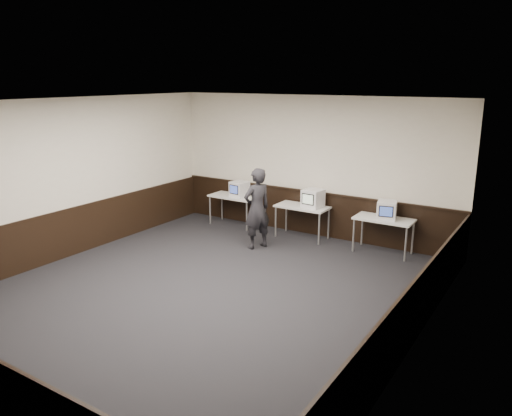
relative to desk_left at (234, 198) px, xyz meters
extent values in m
plane|color=black|center=(1.90, -3.60, -0.68)|extent=(8.00, 8.00, 0.00)
plane|color=white|center=(1.90, -3.60, 2.52)|extent=(8.00, 8.00, 0.00)
plane|color=silver|center=(1.90, 0.40, 0.92)|extent=(7.00, 0.00, 7.00)
plane|color=silver|center=(-1.60, -3.60, 0.92)|extent=(0.00, 8.00, 8.00)
plane|color=silver|center=(5.40, -3.60, 0.92)|extent=(0.00, 8.00, 8.00)
cube|color=black|center=(1.90, 0.38, -0.18)|extent=(6.98, 0.04, 1.00)
cube|color=black|center=(-1.58, -3.60, -0.18)|extent=(0.04, 7.98, 1.00)
cube|color=black|center=(5.38, -3.60, -0.18)|extent=(0.04, 7.98, 1.00)
cube|color=black|center=(1.90, 0.36, 0.34)|extent=(6.98, 0.06, 0.04)
cube|color=silver|center=(0.00, 0.00, 0.05)|extent=(1.20, 0.60, 0.04)
cylinder|color=#999999|center=(-0.55, -0.25, -0.32)|extent=(0.04, 0.04, 0.71)
cylinder|color=#999999|center=(0.55, -0.25, -0.32)|extent=(0.04, 0.04, 0.71)
cylinder|color=#999999|center=(-0.55, 0.25, -0.32)|extent=(0.04, 0.04, 0.71)
cylinder|color=#999999|center=(0.55, 0.25, -0.32)|extent=(0.04, 0.04, 0.71)
cube|color=silver|center=(1.90, 0.00, 0.05)|extent=(1.20, 0.60, 0.04)
cylinder|color=#999999|center=(1.35, -0.25, -0.32)|extent=(0.04, 0.04, 0.71)
cylinder|color=#999999|center=(2.45, -0.25, -0.32)|extent=(0.04, 0.04, 0.71)
cylinder|color=#999999|center=(1.35, 0.25, -0.32)|extent=(0.04, 0.04, 0.71)
cylinder|color=#999999|center=(2.45, 0.25, -0.32)|extent=(0.04, 0.04, 0.71)
cube|color=silver|center=(3.80, 0.00, 0.05)|extent=(1.20, 0.60, 0.04)
cylinder|color=#999999|center=(3.25, -0.25, -0.32)|extent=(0.04, 0.04, 0.71)
cylinder|color=#999999|center=(4.35, -0.25, -0.32)|extent=(0.04, 0.04, 0.71)
cylinder|color=#999999|center=(3.25, 0.25, -0.32)|extent=(0.04, 0.04, 0.71)
cylinder|color=#999999|center=(4.35, 0.25, -0.32)|extent=(0.04, 0.04, 0.71)
cube|color=white|center=(0.17, 0.01, 0.26)|extent=(0.43, 0.44, 0.37)
cube|color=black|center=(0.14, -0.18, 0.28)|extent=(0.28, 0.06, 0.22)
cube|color=#384EA7|center=(0.14, -0.19, 0.28)|extent=(0.24, 0.04, 0.19)
cube|color=white|center=(2.14, 0.04, 0.27)|extent=(0.44, 0.46, 0.41)
cube|color=black|center=(2.12, -0.18, 0.29)|extent=(0.30, 0.04, 0.24)
cube|color=silver|center=(2.12, -0.19, 0.29)|extent=(0.26, 0.03, 0.20)
cube|color=white|center=(3.85, -0.02, 0.26)|extent=(0.46, 0.48, 0.38)
cube|color=black|center=(3.90, -0.22, 0.28)|extent=(0.28, 0.08, 0.23)
cube|color=#3B55AE|center=(3.90, -0.22, 0.28)|extent=(0.24, 0.06, 0.19)
imported|color=black|center=(1.40, -1.14, 0.19)|extent=(0.64, 0.75, 1.75)
camera|label=1|loc=(6.89, -9.79, 2.90)|focal=35.00mm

